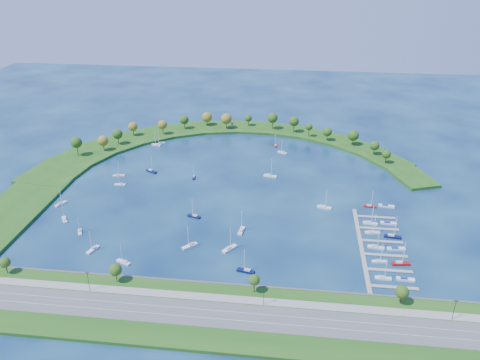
# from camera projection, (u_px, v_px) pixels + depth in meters

# --- Properties ---
(ground) EXTENTS (700.00, 700.00, 0.00)m
(ground) POSITION_uv_depth(u_px,v_px,m) (232.00, 188.00, 320.62)
(ground) COLOR #071841
(ground) RESTS_ON ground
(south_shoreline) EXTENTS (420.00, 43.10, 11.60)m
(south_shoreline) POSITION_uv_depth(u_px,v_px,m) (193.00, 312.00, 210.23)
(south_shoreline) COLOR #1C4A13
(south_shoreline) RESTS_ON ground
(breakwater) EXTENTS (286.74, 247.64, 2.00)m
(breakwater) POSITION_uv_depth(u_px,v_px,m) (180.00, 155.00, 368.78)
(breakwater) COLOR #1C4A13
(breakwater) RESTS_ON ground
(breakwater_trees) EXTENTS (235.78, 90.33, 14.81)m
(breakwater_trees) POSITION_uv_depth(u_px,v_px,m) (225.00, 128.00, 396.85)
(breakwater_trees) COLOR #382314
(breakwater_trees) RESTS_ON breakwater
(harbor_tower) EXTENTS (2.60, 2.60, 4.20)m
(harbor_tower) POSITION_uv_depth(u_px,v_px,m) (232.00, 124.00, 424.23)
(harbor_tower) COLOR gray
(harbor_tower) RESTS_ON breakwater
(dock_system) EXTENTS (24.28, 82.00, 1.60)m
(dock_system) POSITION_uv_depth(u_px,v_px,m) (375.00, 248.00, 256.68)
(dock_system) COLOR gray
(dock_system) RESTS_ON ground
(moored_boat_0) EXTENTS (8.30, 4.26, 11.74)m
(moored_boat_0) POSITION_uv_depth(u_px,v_px,m) (119.00, 175.00, 336.99)
(moored_boat_0) COLOR silver
(moored_boat_0) RESTS_ON ground
(moored_boat_1) EXTENTS (8.86, 6.45, 12.92)m
(moored_boat_1) POSITION_uv_depth(u_px,v_px,m) (151.00, 171.00, 343.50)
(moored_boat_1) COLOR #09113E
(moored_boat_1) RESTS_ON ground
(moored_boat_2) EXTENTS (7.87, 5.46, 11.37)m
(moored_boat_2) POSITION_uv_depth(u_px,v_px,m) (282.00, 152.00, 374.91)
(moored_boat_2) COLOR silver
(moored_boat_2) RESTS_ON ground
(moored_boat_3) EXTENTS (4.15, 6.79, 9.67)m
(moored_boat_3) POSITION_uv_depth(u_px,v_px,m) (275.00, 145.00, 388.31)
(moored_boat_3) COLOR maroon
(moored_boat_3) RESTS_ON ground
(moored_boat_4) EXTENTS (3.02, 6.76, 9.61)m
(moored_boat_4) POSITION_uv_depth(u_px,v_px,m) (194.00, 177.00, 334.63)
(moored_boat_4) COLOR #09113E
(moored_boat_4) RESTS_ON ground
(moored_boat_5) EXTENTS (4.90, 8.43, 11.96)m
(moored_boat_5) POSITION_uv_depth(u_px,v_px,m) (93.00, 249.00, 254.48)
(moored_boat_5) COLOR silver
(moored_boat_5) RESTS_ON ground
(moored_boat_6) EXTENTS (7.99, 8.31, 13.25)m
(moored_boat_6) POSITION_uv_depth(u_px,v_px,m) (160.00, 144.00, 391.18)
(moored_boat_6) COLOR silver
(moored_boat_6) RESTS_ON ground
(moored_boat_7) EXTENTS (9.10, 4.27, 12.90)m
(moored_boat_7) POSITION_uv_depth(u_px,v_px,m) (246.00, 270.00, 237.58)
(moored_boat_7) COLOR #09113E
(moored_boat_7) RESTS_ON ground
(moored_boat_8) EXTENTS (8.98, 4.35, 12.72)m
(moored_boat_8) POSITION_uv_depth(u_px,v_px,m) (324.00, 207.00, 295.73)
(moored_boat_8) COLOR silver
(moored_boat_8) RESTS_ON ground
(moored_boat_9) EXTENTS (8.39, 4.53, 11.88)m
(moored_boat_9) POSITION_uv_depth(u_px,v_px,m) (194.00, 216.00, 285.91)
(moored_boat_9) COLOR #09113E
(moored_boat_9) RESTS_ON ground
(moored_boat_10) EXTENTS (3.43, 8.81, 12.61)m
(moored_boat_10) POSITION_uv_depth(u_px,v_px,m) (241.00, 230.00, 271.19)
(moored_boat_10) COLOR silver
(moored_boat_10) RESTS_ON ground
(moored_boat_11) EXTENTS (4.57, 6.94, 9.95)m
(moored_boat_11) POSITION_uv_depth(u_px,v_px,m) (80.00, 231.00, 270.47)
(moored_boat_11) COLOR silver
(moored_boat_11) RESTS_ON ground
(moored_boat_12) EXTENTS (7.41, 2.46, 10.73)m
(moored_boat_12) POSITION_uv_depth(u_px,v_px,m) (120.00, 184.00, 324.37)
(moored_boat_12) COLOR silver
(moored_boat_12) RESTS_ON ground
(moored_boat_13) EXTENTS (6.23, 7.89, 11.71)m
(moored_boat_13) POSITION_uv_depth(u_px,v_px,m) (64.00, 219.00, 282.42)
(moored_boat_13) COLOR silver
(moored_boat_13) RESTS_ON ground
(moored_boat_14) EXTENTS (9.53, 4.38, 13.52)m
(moored_boat_14) POSITION_uv_depth(u_px,v_px,m) (270.00, 176.00, 336.35)
(moored_boat_14) COLOR silver
(moored_boat_14) RESTS_ON ground
(moored_boat_15) EXTENTS (7.69, 8.93, 13.62)m
(moored_boat_15) POSITION_uv_depth(u_px,v_px,m) (230.00, 248.00, 255.06)
(moored_boat_15) COLOR silver
(moored_boat_15) RESTS_ON ground
(moored_boat_16) EXTENTS (5.59, 8.20, 11.82)m
(moored_boat_16) POSITION_uv_depth(u_px,v_px,m) (61.00, 203.00, 299.72)
(moored_boat_16) COLOR silver
(moored_boat_16) RESTS_ON ground
(moored_boat_17) EXTENTS (8.08, 7.88, 12.96)m
(moored_boat_17) POSITION_uv_depth(u_px,v_px,m) (190.00, 245.00, 257.46)
(moored_boat_17) COLOR silver
(moored_boat_17) RESTS_ON ground
(moored_boat_18) EXTENTS (8.17, 5.28, 11.69)m
(moored_boat_18) POSITION_uv_depth(u_px,v_px,m) (124.00, 262.00, 244.30)
(moored_boat_18) COLOR silver
(moored_boat_18) RESTS_ON ground
(moored_boat_19) EXTENTS (8.38, 4.77, 11.88)m
(moored_boat_19) POSITION_uv_depth(u_px,v_px,m) (156.00, 144.00, 389.55)
(moored_boat_19) COLOR silver
(moored_boat_19) RESTS_ON ground
(docked_boat_0) EXTENTS (7.92, 2.45, 11.54)m
(docked_boat_0) POSITION_uv_depth(u_px,v_px,m) (383.00, 278.00, 232.45)
(docked_boat_0) COLOR silver
(docked_boat_0) RESTS_ON ground
(docked_boat_1) EXTENTS (8.74, 2.89, 1.76)m
(docked_boat_1) POSITION_uv_depth(u_px,v_px,m) (405.00, 279.00, 231.71)
(docked_boat_1) COLOR silver
(docked_boat_1) RESTS_ON ground
(docked_boat_2) EXTENTS (7.49, 2.92, 10.72)m
(docked_boat_2) POSITION_uv_depth(u_px,v_px,m) (379.00, 261.00, 244.88)
(docked_boat_2) COLOR silver
(docked_boat_2) RESTS_ON ground
(docked_boat_3) EXTENTS (9.32, 3.71, 13.33)m
(docked_boat_3) POSITION_uv_depth(u_px,v_px,m) (401.00, 263.00, 243.07)
(docked_boat_3) COLOR maroon
(docked_boat_3) RESTS_ON ground
(docked_boat_4) EXTENTS (8.87, 3.58, 12.67)m
(docked_boat_4) POSITION_uv_depth(u_px,v_px,m) (376.00, 247.00, 256.30)
(docked_boat_4) COLOR silver
(docked_boat_4) RESTS_ON ground
(docked_boat_5) EXTENTS (9.69, 3.78, 1.93)m
(docked_boat_5) POSITION_uv_depth(u_px,v_px,m) (396.00, 249.00, 255.04)
(docked_boat_5) COLOR silver
(docked_boat_5) RESTS_ON ground
(docked_boat_6) EXTENTS (8.53, 3.23, 12.24)m
(docked_boat_6) POSITION_uv_depth(u_px,v_px,m) (372.00, 232.00, 269.66)
(docked_boat_6) COLOR silver
(docked_boat_6) RESTS_ON ground
(docked_boat_7) EXTENTS (9.41, 3.78, 13.45)m
(docked_boat_7) POSITION_uv_depth(u_px,v_px,m) (393.00, 236.00, 265.76)
(docked_boat_7) COLOR #09113E
(docked_boat_7) RESTS_ON ground
(docked_boat_8) EXTENTS (8.48, 3.58, 12.08)m
(docked_boat_8) POSITION_uv_depth(u_px,v_px,m) (370.00, 223.00, 278.69)
(docked_boat_8) COLOR silver
(docked_boat_8) RESTS_ON ground
(docked_boat_9) EXTENTS (9.22, 2.90, 1.86)m
(docked_boat_9) POSITION_uv_depth(u_px,v_px,m) (388.00, 223.00, 278.82)
(docked_boat_9) COLOR silver
(docked_boat_9) RESTS_ON ground
(docked_boat_10) EXTENTS (7.79, 2.91, 11.19)m
(docked_boat_10) POSITION_uv_depth(u_px,v_px,m) (370.00, 206.00, 296.98)
(docked_boat_10) COLOR maroon
(docked_boat_10) RESTS_ON ground
(docked_boat_11) EXTENTS (9.81, 3.91, 1.95)m
(docked_boat_11) POSITION_uv_depth(u_px,v_px,m) (386.00, 206.00, 297.33)
(docked_boat_11) COLOR silver
(docked_boat_11) RESTS_ON ground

